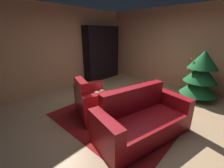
{
  "coord_description": "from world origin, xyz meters",
  "views": [
    {
      "loc": [
        1.81,
        -2.62,
        1.88
      ],
      "look_at": [
        -0.47,
        -0.16,
        0.7
      ],
      "focal_mm": 23.84,
      "sensor_mm": 36.0,
      "label": 1
    }
  ],
  "objects": [
    {
      "name": "area_rug",
      "position": [
        -0.17,
        -0.46,
        0.0
      ],
      "size": [
        2.66,
        1.9,
        0.01
      ],
      "primitive_type": "cube",
      "color": "maroon",
      "rests_on": "ground"
    },
    {
      "name": "ground_plane",
      "position": [
        0.0,
        0.0,
        0.0
      ],
      "size": [
        6.95,
        6.95,
        0.0
      ],
      "primitive_type": "plane",
      "color": "tan"
    },
    {
      "name": "book_stack_on_table",
      "position": [
        -0.12,
        -0.46,
        0.46
      ],
      "size": [
        0.22,
        0.16,
        0.09
      ],
      "color": "#447654",
      "rests_on": "coffee_table"
    },
    {
      "name": "coffee_table",
      "position": [
        -0.12,
        -0.42,
        0.38
      ],
      "size": [
        0.69,
        0.69,
        0.42
      ],
      "color": "black",
      "rests_on": "ground"
    },
    {
      "name": "wall_left",
      "position": [
        -2.93,
        0.0,
        1.36
      ],
      "size": [
        0.06,
        5.67,
        2.71
      ],
      "primitive_type": "cube",
      "color": "tan",
      "rests_on": "ground"
    },
    {
      "name": "couch_red",
      "position": [
        0.58,
        -0.46,
        0.3
      ],
      "size": [
        1.24,
        2.0,
        0.89
      ],
      "color": "maroon",
      "rests_on": "ground"
    },
    {
      "name": "armchair_red",
      "position": [
        -0.62,
        -0.65,
        0.33
      ],
      "size": [
        1.13,
        1.01,
        0.93
      ],
      "color": "maroon",
      "rests_on": "ground"
    },
    {
      "name": "wall_back",
      "position": [
        0.0,
        2.8,
        1.36
      ],
      "size": [
        5.91,
        0.06,
        2.71
      ],
      "primitive_type": "cube",
      "color": "tan",
      "rests_on": "ground"
    },
    {
      "name": "bottle_on_table",
      "position": [
        0.06,
        -0.35,
        0.51
      ],
      "size": [
        0.07,
        0.07,
        0.23
      ],
      "color": "navy",
      "rests_on": "coffee_table"
    },
    {
      "name": "bookshelf_unit",
      "position": [
        -2.68,
        1.72,
        1.0
      ],
      "size": [
        0.37,
        1.62,
        2.1
      ],
      "color": "black",
      "rests_on": "ground"
    },
    {
      "name": "decorated_tree",
      "position": [
        0.91,
        2.04,
        0.74
      ],
      "size": [
        0.99,
        0.99,
        1.43
      ],
      "color": "brown",
      "rests_on": "ground"
    }
  ]
}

